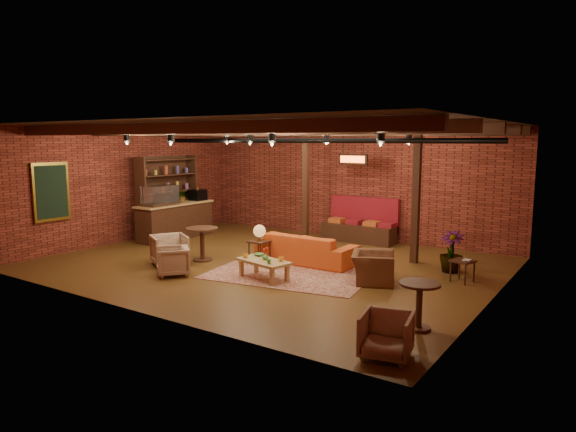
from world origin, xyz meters
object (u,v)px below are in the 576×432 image
Objects in this scene: coffee_table at (264,262)px; armchair_b at (173,260)px; armchair_a at (169,248)px; round_table_right at (419,298)px; side_table_lamp at (259,234)px; round_table_left at (202,238)px; plant_tall at (453,211)px; side_table_book at (463,262)px; sofa at (306,248)px; armchair_far at (386,333)px; armchair_right at (373,262)px.

armchair_b reaches higher than coffee_table.
coffee_table is at bearing -54.06° from armchair_a.
armchair_a is 1.15× the size of armchair_b.
side_table_lamp is at bearing 155.93° from round_table_right.
round_table_left is 1.18× the size of armchair_b.
plant_tall is at bearing 23.04° from round_table_left.
plant_tall reaches higher than side_table_book.
sofa is 2.99× the size of round_table_left.
plant_tall reaches higher than armchair_b.
armchair_b is 1.33× the size of side_table_book.
sofa is 1.69m from coffee_table.
side_table_book is (3.51, 0.36, 0.08)m from sofa.
side_table_lamp reaches higher than armchair_far.
coffee_table is 1.73× the size of round_table_right.
plant_tall is (-0.62, 4.97, 1.02)m from armchair_far.
round_table_right reaches higher than armchair_far.
round_table_right reaches higher than armchair_b.
armchair_a reaches higher than armchair_far.
round_table_right is at bearing -162.81° from armchair_right.
coffee_table is 1.62× the size of armchair_a.
coffee_table is 4.23m from plant_tall.
sofa is 2.51× the size of armchair_right.
coffee_table is at bearing 90.63° from sofa.
plant_tall is at bearing 76.49° from armchair_b.
armchair_b is (-1.77, -2.54, -0.01)m from sofa.
side_table_book is at bearing 12.76° from side_table_lamp.
coffee_table is at bearing 136.98° from armchair_far.
armchair_right reaches higher than round_table_right.
side_table_lamp is at bearing 105.21° from armchair_b.
armchair_far is (1.68, -3.24, -0.08)m from armchair_right.
round_table_left is at bearing 167.29° from coffee_table.
round_table_right reaches higher than side_table_book.
coffee_table is 2.26m from round_table_left.
armchair_far is 0.25× the size of plant_tall.
side_table_lamp reaches higher than armchair_a.
round_table_right is at bearing -24.07° from side_table_lamp.
armchair_a is (-2.52, -0.25, 0.03)m from coffee_table.
armchair_a is (-2.51, -1.94, 0.04)m from sofa.
round_table_right is at bearing -66.61° from armchair_a.
armchair_a is at bearing 38.03° from sofa.
armchair_b is 6.03m from side_table_book.
side_table_book is 3.05m from round_table_right.
sofa reaches higher than armchair_b.
armchair_far is at bearing -35.64° from side_table_lamp.
plant_tall is at bearing 22.96° from side_table_lamp.
sofa is at bearing -161.24° from plant_tall.
armchair_b reaches higher than side_table_book.
armchair_a is at bearing 173.16° from round_table_right.
armchair_right reaches higher than armchair_b.
round_table_left is 0.84× the size of armchair_right.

